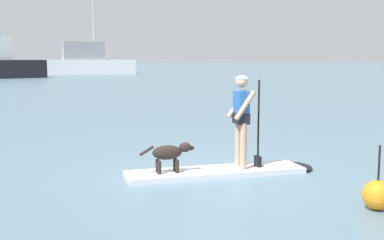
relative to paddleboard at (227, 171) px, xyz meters
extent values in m
plane|color=slate|center=(-0.23, 0.04, -0.05)|extent=(400.00, 400.00, 0.00)
cube|color=silver|center=(-0.23, 0.04, 0.00)|extent=(3.39, 1.31, 0.10)
ellipsoid|color=black|center=(1.41, -0.24, 0.00)|extent=(0.67, 0.82, 0.10)
cylinder|color=tan|center=(0.28, 0.08, 0.48)|extent=(0.12, 0.12, 0.85)
cylinder|color=tan|center=(0.24, -0.17, 0.48)|extent=(0.12, 0.12, 0.85)
cube|color=black|center=(0.26, -0.04, 0.98)|extent=(0.28, 0.39, 0.20)
cube|color=#2659A5|center=(0.26, -0.04, 1.19)|extent=(0.25, 0.37, 0.58)
sphere|color=tan|center=(0.26, -0.04, 1.65)|extent=(0.22, 0.22, 0.22)
ellipsoid|color=white|center=(0.26, -0.04, 1.71)|extent=(0.23, 0.23, 0.11)
cylinder|color=tan|center=(0.29, 0.14, 1.24)|extent=(0.43, 0.16, 0.54)
cylinder|color=tan|center=(0.23, -0.23, 1.24)|extent=(0.43, 0.16, 0.54)
cylinder|color=black|center=(0.60, -0.10, 0.87)|extent=(0.04, 0.04, 1.63)
cube|color=black|center=(0.60, -0.10, 0.15)|extent=(0.11, 0.19, 0.20)
ellipsoid|color=#2D231E|center=(-1.13, 0.19, 0.41)|extent=(0.57, 0.31, 0.26)
ellipsoid|color=#2D231E|center=(-0.80, 0.13, 0.49)|extent=(0.24, 0.19, 0.18)
ellipsoid|color=black|center=(-0.69, 0.12, 0.47)|extent=(0.13, 0.10, 0.08)
cylinder|color=#2D231E|center=(-1.49, 0.25, 0.46)|extent=(0.27, 0.09, 0.18)
cylinder|color=#2D231E|center=(-0.95, 0.24, 0.17)|extent=(0.07, 0.07, 0.23)
cylinder|color=#2D231E|center=(-0.98, 0.09, 0.17)|extent=(0.07, 0.07, 0.23)
cylinder|color=#2D231E|center=(-1.27, 0.29, 0.17)|extent=(0.07, 0.07, 0.23)
cylinder|color=#2D231E|center=(-1.30, 0.14, 0.17)|extent=(0.07, 0.07, 0.23)
cube|color=white|center=(11.53, 56.80, 0.90)|extent=(11.87, 3.58, 1.90)
cube|color=gray|center=(10.65, 56.80, 3.02)|extent=(5.39, 2.50, 2.35)
cylinder|color=silver|center=(12.12, 56.80, 6.26)|extent=(0.20, 0.20, 8.82)
cylinder|color=silver|center=(10.65, 56.80, 3.05)|extent=(4.11, 0.35, 0.14)
sphere|color=orange|center=(0.85, -2.78, 0.16)|extent=(0.43, 0.43, 0.43)
cylinder|color=black|center=(0.85, -2.78, 0.63)|extent=(0.03, 0.03, 0.50)
camera|label=1|loc=(-4.40, -7.65, 2.08)|focal=45.39mm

